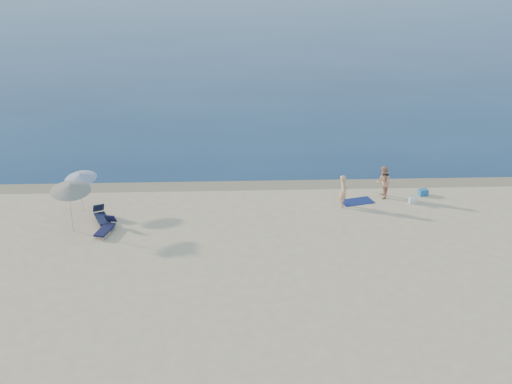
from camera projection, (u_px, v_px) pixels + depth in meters
sea at (248, 7)px, 110.10m from camera, size 240.00×160.00×0.01m
wet_sand_strip at (289, 184)px, 35.93m from camera, size 240.00×1.60×0.00m
person_left at (343, 191)px, 32.82m from camera, size 0.50×0.68×1.72m
person_right at (383, 182)px, 33.87m from camera, size 0.73×0.90×1.75m
beach_towel at (357, 201)px, 33.70m from camera, size 1.84×1.32×0.03m
white_bag at (413, 200)px, 33.54m from camera, size 0.39×0.34×0.33m
blue_cooler at (423, 192)px, 34.44m from camera, size 0.53×0.43×0.34m
umbrella_near at (80, 176)px, 32.14m from camera, size 2.06×2.07×2.14m
umbrella_far at (70, 187)px, 29.82m from camera, size 2.27×2.29×2.54m
lounger_left at (102, 217)px, 31.37m from camera, size 1.14×1.73×0.73m
lounger_right at (106, 228)px, 30.27m from camera, size 0.88×1.66×0.70m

